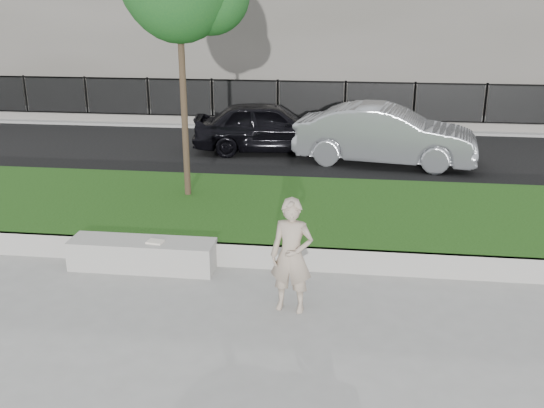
# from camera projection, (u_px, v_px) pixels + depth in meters

# --- Properties ---
(ground) EXTENTS (90.00, 90.00, 0.00)m
(ground) POSITION_uv_depth(u_px,v_px,m) (221.00, 296.00, 8.85)
(ground) COLOR gray
(ground) RESTS_ON ground
(grass_bank) EXTENTS (34.00, 4.00, 0.40)m
(grass_bank) POSITION_uv_depth(u_px,v_px,m) (253.00, 214.00, 11.61)
(grass_bank) COLOR #13350D
(grass_bank) RESTS_ON ground
(grass_kerb) EXTENTS (34.00, 0.08, 0.40)m
(grass_kerb) POSITION_uv_depth(u_px,v_px,m) (234.00, 255.00, 9.77)
(grass_kerb) COLOR #ADABA2
(grass_kerb) RESTS_ON ground
(street) EXTENTS (34.00, 7.00, 0.04)m
(street) POSITION_uv_depth(u_px,v_px,m) (284.00, 154.00, 16.83)
(street) COLOR black
(street) RESTS_ON ground
(far_pavement) EXTENTS (34.00, 3.00, 0.12)m
(far_pavement) POSITION_uv_depth(u_px,v_px,m) (298.00, 121.00, 21.04)
(far_pavement) COLOR gray
(far_pavement) RESTS_ON ground
(iron_fence) EXTENTS (32.00, 0.30, 1.50)m
(iron_fence) POSITION_uv_depth(u_px,v_px,m) (296.00, 113.00, 19.94)
(iron_fence) COLOR slate
(iron_fence) RESTS_ON far_pavement
(stone_bench) EXTENTS (2.33, 0.58, 0.48)m
(stone_bench) POSITION_uv_depth(u_px,v_px,m) (143.00, 254.00, 9.70)
(stone_bench) COLOR #ADABA2
(stone_bench) RESTS_ON ground
(man) EXTENTS (0.64, 0.47, 1.62)m
(man) POSITION_uv_depth(u_px,v_px,m) (292.00, 256.00, 8.23)
(man) COLOR #B8A48D
(man) RESTS_ON ground
(book) EXTENTS (0.28, 0.22, 0.03)m
(book) POSITION_uv_depth(u_px,v_px,m) (155.00, 242.00, 9.54)
(book) COLOR white
(book) RESTS_ON stone_bench
(car_dark) EXTENTS (4.30, 2.15, 1.41)m
(car_dark) POSITION_uv_depth(u_px,v_px,m) (268.00, 127.00, 16.80)
(car_dark) COLOR black
(car_dark) RESTS_ON street
(car_silver) EXTENTS (4.78, 2.30, 1.51)m
(car_silver) POSITION_uv_depth(u_px,v_px,m) (385.00, 135.00, 15.56)
(car_silver) COLOR gray
(car_silver) RESTS_ON street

